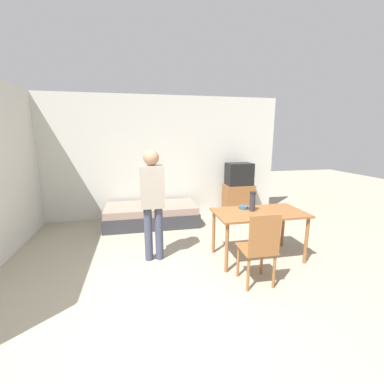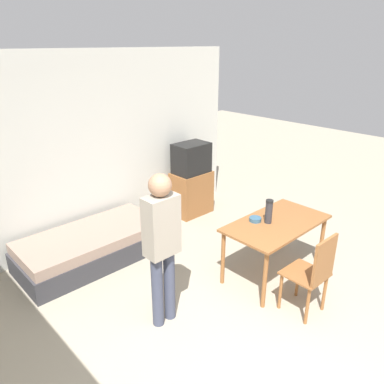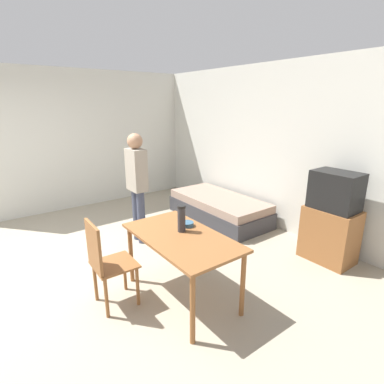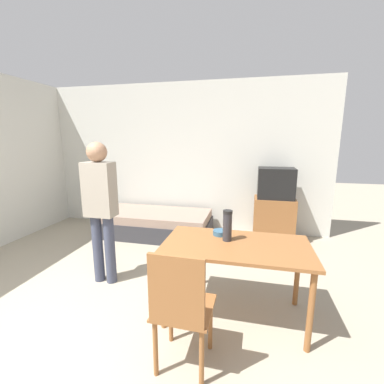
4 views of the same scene
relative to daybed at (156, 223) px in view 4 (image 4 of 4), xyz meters
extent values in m
cube|color=silver|center=(0.13, 0.57, 1.14)|extent=(5.75, 0.06, 2.70)
cube|color=#333338|center=(0.00, 0.00, -0.07)|extent=(1.92, 0.92, 0.28)
cube|color=gray|center=(0.00, 0.00, 0.15)|extent=(1.87, 0.90, 0.14)
cube|color=brown|center=(2.02, 0.19, 0.16)|extent=(0.65, 0.45, 0.74)
cube|color=black|center=(2.02, 0.19, 0.78)|extent=(0.57, 0.40, 0.50)
cube|color=black|center=(2.02, 0.00, 0.78)|extent=(0.47, 0.01, 0.39)
cube|color=brown|center=(1.51, -1.87, 0.52)|extent=(1.34, 0.74, 0.03)
cylinder|color=brown|center=(0.90, -2.18, 0.15)|extent=(0.05, 0.05, 0.71)
cylinder|color=brown|center=(2.12, -2.18, 0.15)|extent=(0.05, 0.05, 0.71)
cylinder|color=brown|center=(0.90, -1.56, 0.15)|extent=(0.05, 0.05, 0.71)
cylinder|color=brown|center=(2.12, -1.56, 0.15)|extent=(0.05, 0.05, 0.71)
cube|color=brown|center=(1.17, -2.49, 0.25)|extent=(0.43, 0.43, 0.02)
cube|color=brown|center=(1.17, -2.69, 0.51)|extent=(0.38, 0.04, 0.49)
cylinder|color=brown|center=(1.35, -2.33, 0.02)|extent=(0.04, 0.04, 0.45)
cylinder|color=brown|center=(1.01, -2.32, 0.02)|extent=(0.04, 0.04, 0.45)
cylinder|color=brown|center=(1.34, -2.67, 0.02)|extent=(0.04, 0.04, 0.45)
cylinder|color=brown|center=(1.00, -2.66, 0.02)|extent=(0.04, 0.04, 0.45)
cylinder|color=#3D4256|center=(-0.13, -1.59, 0.20)|extent=(0.12, 0.12, 0.82)
cylinder|color=#3D4256|center=(0.03, -1.59, 0.20)|extent=(0.12, 0.12, 0.82)
cube|color=#9E9384|center=(-0.05, -1.59, 0.92)|extent=(0.34, 0.20, 0.62)
sphere|color=#A87A5B|center=(-0.05, -1.59, 1.34)|extent=(0.22, 0.22, 0.22)
cylinder|color=#2D2D33|center=(1.42, -1.81, 0.68)|extent=(0.09, 0.09, 0.30)
cylinder|color=black|center=(1.42, -1.81, 0.81)|extent=(0.09, 0.09, 0.03)
cylinder|color=#335670|center=(1.34, -1.68, 0.55)|extent=(0.15, 0.15, 0.05)
camera|label=1|loc=(-0.24, -5.25, 1.65)|focal=24.00mm
camera|label=2|loc=(-2.03, -4.14, 2.57)|focal=35.00mm
camera|label=3|loc=(3.88, -3.50, 1.87)|focal=28.00mm
camera|label=4|loc=(1.61, -4.13, 1.47)|focal=24.00mm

